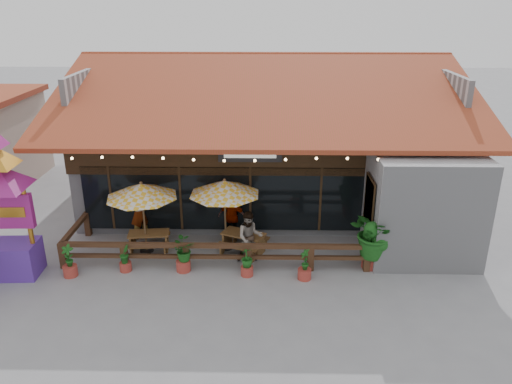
{
  "coord_description": "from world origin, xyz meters",
  "views": [
    {
      "loc": [
        0.01,
        -14.63,
        8.2
      ],
      "look_at": [
        -0.29,
        1.5,
        1.91
      ],
      "focal_mm": 35.0,
      "sensor_mm": 36.0,
      "label": 1
    }
  ],
  "objects_px": {
    "thai_sign_tower": "(0,181)",
    "umbrella_left": "(142,191)",
    "picnic_table_left": "(149,238)",
    "tropical_plant": "(373,233)",
    "umbrella_right": "(225,188)",
    "picnic_table_right": "(244,239)"
  },
  "relations": [
    {
      "from": "umbrella_right",
      "to": "picnic_table_right",
      "type": "relative_size",
      "value": 1.74
    },
    {
      "from": "umbrella_right",
      "to": "tropical_plant",
      "type": "bearing_deg",
      "value": -14.33
    },
    {
      "from": "umbrella_right",
      "to": "tropical_plant",
      "type": "xyz_separation_m",
      "value": [
        4.82,
        -1.23,
        -1.03
      ]
    },
    {
      "from": "umbrella_left",
      "to": "picnic_table_left",
      "type": "relative_size",
      "value": 1.86
    },
    {
      "from": "picnic_table_left",
      "to": "thai_sign_tower",
      "type": "xyz_separation_m",
      "value": [
        -3.85,
        -1.71,
        2.69
      ]
    },
    {
      "from": "thai_sign_tower",
      "to": "tropical_plant",
      "type": "distance_m",
      "value": 11.49
    },
    {
      "from": "umbrella_right",
      "to": "thai_sign_tower",
      "type": "bearing_deg",
      "value": -163.81
    },
    {
      "from": "picnic_table_right",
      "to": "umbrella_left",
      "type": "bearing_deg",
      "value": -179.21
    },
    {
      "from": "picnic_table_left",
      "to": "thai_sign_tower",
      "type": "bearing_deg",
      "value": -156.13
    },
    {
      "from": "picnic_table_left",
      "to": "thai_sign_tower",
      "type": "distance_m",
      "value": 5.0
    },
    {
      "from": "umbrella_left",
      "to": "picnic_table_right",
      "type": "xyz_separation_m",
      "value": [
        3.36,
        0.05,
        -1.78
      ]
    },
    {
      "from": "thai_sign_tower",
      "to": "umbrella_left",
      "type": "bearing_deg",
      "value": 23.14
    },
    {
      "from": "tropical_plant",
      "to": "umbrella_right",
      "type": "bearing_deg",
      "value": 165.67
    },
    {
      "from": "umbrella_left",
      "to": "tropical_plant",
      "type": "distance_m",
      "value": 7.67
    },
    {
      "from": "picnic_table_right",
      "to": "thai_sign_tower",
      "type": "bearing_deg",
      "value": -166.92
    },
    {
      "from": "umbrella_left",
      "to": "umbrella_right",
      "type": "height_order",
      "value": "umbrella_right"
    },
    {
      "from": "umbrella_right",
      "to": "thai_sign_tower",
      "type": "xyz_separation_m",
      "value": [
        -6.5,
        -1.89,
        0.87
      ]
    },
    {
      "from": "picnic_table_left",
      "to": "picnic_table_right",
      "type": "distance_m",
      "value": 3.28
    },
    {
      "from": "umbrella_right",
      "to": "picnic_table_right",
      "type": "xyz_separation_m",
      "value": [
        0.63,
        -0.23,
        -1.8
      ]
    },
    {
      "from": "tropical_plant",
      "to": "picnic_table_left",
      "type": "bearing_deg",
      "value": 172.0
    },
    {
      "from": "picnic_table_left",
      "to": "tropical_plant",
      "type": "relative_size",
      "value": 0.7
    },
    {
      "from": "picnic_table_right",
      "to": "thai_sign_tower",
      "type": "relative_size",
      "value": 0.31
    }
  ]
}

